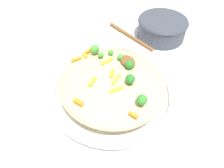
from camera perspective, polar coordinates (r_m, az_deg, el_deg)
ground_plane at (r=0.64m, az=0.00°, el=-3.57°), size 2.40×2.40×0.00m
serving_bowl at (r=0.62m, az=0.00°, el=-2.42°), size 0.37×0.37×0.04m
pasta_mound at (r=0.59m, az=0.00°, el=0.36°), size 0.31×0.30×0.07m
carrot_piece_0 at (r=0.55m, az=1.60°, el=1.40°), size 0.03×0.04×0.01m
carrot_piece_1 at (r=0.63m, az=-9.82°, el=6.89°), size 0.01×0.03×0.01m
carrot_piece_2 at (r=0.55m, az=-5.21°, el=0.51°), size 0.03×0.03×0.01m
carrot_piece_3 at (r=0.52m, az=-9.25°, el=-4.86°), size 0.03×0.02×0.01m
carrot_piece_4 at (r=0.57m, az=0.06°, el=2.82°), size 0.03×0.03×0.01m
carrot_piece_5 at (r=0.49m, az=5.98°, el=-8.40°), size 0.02×0.02×0.01m
carrot_piece_6 at (r=0.53m, az=1.18°, el=-1.64°), size 0.01×0.04×0.01m
carrot_piece_7 at (r=0.64m, az=-7.45°, el=7.94°), size 0.03×0.01×0.01m
carrot_piece_8 at (r=0.60m, az=-1.48°, el=6.14°), size 0.02×0.04×0.01m
carrot_piece_9 at (r=0.66m, az=-6.03°, el=9.53°), size 0.03×0.04×0.01m
broccoli_floret_0 at (r=0.58m, az=4.67°, el=5.36°), size 0.02×0.02×0.03m
broccoli_floret_1 at (r=0.50m, az=8.22°, el=-4.34°), size 0.03×0.03×0.03m
broccoli_floret_2 at (r=0.62m, az=-3.09°, el=7.99°), size 0.02×0.02×0.02m
broccoli_floret_3 at (r=0.61m, az=2.34°, el=7.43°), size 0.02×0.02×0.02m
broccoli_floret_4 at (r=0.64m, az=-4.37°, el=9.66°), size 0.03×0.03×0.03m
broccoli_floret_5 at (r=0.53m, az=5.02°, el=1.34°), size 0.03×0.03×0.03m
broccoli_floret_6 at (r=0.63m, az=-0.34°, el=8.70°), size 0.02×0.02×0.02m
serving_spoon at (r=0.61m, az=4.78°, el=8.53°), size 0.13×0.12×0.09m
companion_bowl at (r=0.88m, az=13.59°, el=14.96°), size 0.20×0.20×0.08m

